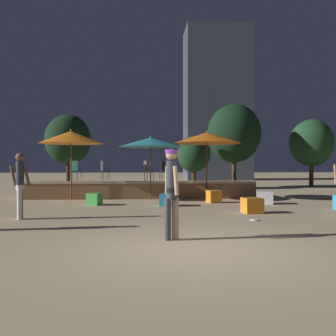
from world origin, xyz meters
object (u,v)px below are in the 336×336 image
Objects in this scene: patio_umbrella_1 at (151,142)px; patio_umbrella_2 at (207,138)px; cube_seat_5 at (168,200)px; person_2 at (171,188)px; person_1 at (20,183)px; bistro_chair_0 at (147,169)px; bistro_chair_3 at (104,168)px; background_tree_3 at (68,140)px; background_tree_1 at (234,134)px; cube_seat_4 at (265,198)px; bistro_chair_1 at (76,169)px; frisbee_disc at (255,220)px; background_tree_2 at (311,143)px; bistro_chair_2 at (164,168)px; cube_seat_0 at (214,196)px; cube_seat_1 at (252,205)px; cube_seat_2 at (94,199)px; background_tree_0 at (194,155)px; patio_umbrella_0 at (71,137)px.

patio_umbrella_2 is at bearing 5.60° from patio_umbrella_1.
cube_seat_5 is 6.04m from person_2.
person_1 is (-4.20, -2.94, 0.78)m from cube_seat_5.
bistro_chair_0 is (-0.13, 0.90, -1.11)m from patio_umbrella_1.
background_tree_3 is at bearing -5.79° from bistro_chair_3.
cube_seat_4 is at bearing -97.44° from background_tree_1.
cube_seat_4 is at bearing 178.55° from bistro_chair_1.
cube_seat_4 is 0.14× the size of background_tree_3.
person_2 is 1.97× the size of bistro_chair_0.
bistro_chair_0 is 9.38m from background_tree_1.
cube_seat_4 is 4.36m from frisbee_disc.
background_tree_2 is (10.23, 10.71, 2.67)m from cube_seat_5.
bistro_chair_2 is (0.82, 1.00, 0.00)m from bistro_chair_0.
person_2 is at bearing -122.33° from background_tree_2.
patio_umbrella_1 is at bearing 151.21° from cube_seat_0.
cube_seat_1 is at bearing -79.49° from cube_seat_0.
bistro_chair_2 is (2.77, 3.77, 1.07)m from cube_seat_2.
cube_seat_5 is at bearing -151.63° from cube_seat_0.
background_tree_0 reaches higher than person_1.
cube_seat_2 reaches higher than cube_seat_5.
bistro_chair_3 is at bearing 127.86° from cube_seat_1.
bistro_chair_1 is 9.00m from background_tree_3.
frisbee_disc is (2.05, -3.61, -0.19)m from cube_seat_5.
cube_seat_1 is at bearing -88.73° from background_tree_0.
bistro_chair_3 is 0.18× the size of background_tree_3.
background_tree_3 reaches higher than bistro_chair_1.
background_tree_0 is at bearing 60.67° from cube_seat_2.
patio_umbrella_0 is 16.34m from background_tree_2.
bistro_chair_1 is 0.17× the size of background_tree_1.
background_tree_3 reaches higher than background_tree_2.
background_tree_1 is at bearing 78.51° from cube_seat_1.
bistro_chair_0 is (3.50, 6.17, 0.30)m from person_1.
frisbee_disc is 12.80m from background_tree_0.
patio_umbrella_1 is 2.98× the size of bistro_chair_2.
cube_seat_2 is 0.89× the size of cube_seat_5.
bistro_chair_1 is at bearing 150.68° from cube_seat_0.
cube_seat_2 is at bearing -74.80° from background_tree_3.
bistro_chair_2 reaches higher than cube_seat_2.
background_tree_1 reaches higher than background_tree_3.
bistro_chair_1 and bistro_chair_2 have the same top height.
person_2 is 17.37m from background_tree_1.
cube_seat_4 reaches higher than cube_seat_2.
background_tree_3 reaches higher than bistro_chair_3.
patio_umbrella_1 is 2.98× the size of bistro_chair_1.
cube_seat_4 is 16.01m from background_tree_3.
background_tree_0 is 8.26m from background_tree_2.
patio_umbrella_2 is 12.85× the size of frisbee_disc.
patio_umbrella_1 is 4.70× the size of cube_seat_0.
bistro_chair_1 is (-3.42, 1.95, -1.11)m from patio_umbrella_1.
cube_seat_5 is 9.47m from background_tree_0.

